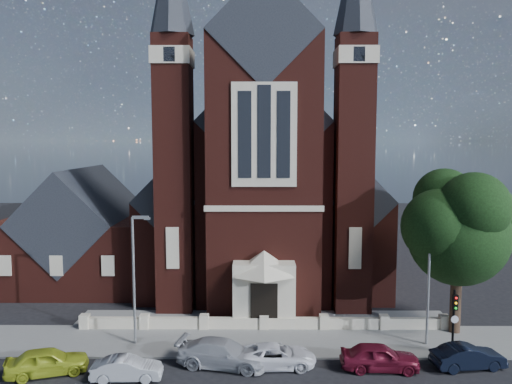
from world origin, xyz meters
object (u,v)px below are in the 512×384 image
Objects in this scene: parish_hall at (83,238)px; car_white_suv at (276,356)px; street_tree at (462,230)px; car_navy at (468,357)px; street_lamp_right at (430,273)px; car_dark_red at (380,357)px; car_lime_van at (47,361)px; car_silver_a at (127,369)px; car_silver_b at (223,353)px; street_lamp_left at (135,272)px; traffic_signal at (454,314)px; church at (262,186)px.

car_white_suv is (16.60, -16.91, -3.39)m from parish_hall.
car_navy is at bearing -105.56° from street_tree.
car_dark_red is at bearing -139.23° from street_lamp_right.
car_silver_a is at bearing -115.72° from car_lime_van.
car_silver_b is at bearing -75.64° from car_silver_a.
car_silver_a is 5.22m from car_silver_b.
car_silver_a is at bearing -82.64° from street_lamp_left.
street_lamp_left is 6.73m from car_lime_van.
street_lamp_right is (18.00, 0.00, 0.00)m from street_lamp_left.
traffic_signal is 18.66m from car_silver_a.
car_silver_a is at bearing -170.95° from traffic_signal.
car_dark_red is at bearing -96.15° from car_white_suv.
car_navy reaches higher than car_white_suv.
street_lamp_left is at bearing 175.24° from traffic_signal.
street_lamp_left is 1.80× the size of car_white_suv.
parish_hall is 18.69m from car_lime_van.
street_lamp_left is 1.00× the size of street_lamp_right.
church reaches higher than car_white_suv.
street_tree is at bearing -48.86° from car_dark_red.
street_lamp_left is 1.57× the size of car_silver_b.
car_navy is (-1.33, -4.76, -6.30)m from street_tree.
street_lamp_left reaches higher than car_dark_red.
car_lime_van is at bearing 78.92° from car_silver_a.
church is 23.94m from traffic_signal.
church is 8.12× the size of car_dark_red.
car_lime_van is 0.99× the size of car_dark_red.
street_tree is 1.32× the size of street_lamp_left.
street_tree is 2.90× the size of car_silver_a.
car_lime_van is 12.44m from car_white_suv.
car_lime_van is (-22.79, -2.33, -1.85)m from traffic_signal.
car_white_suv is at bearing -78.34° from car_silver_b.
street_lamp_right is 2.02× the size of traffic_signal.
parish_hall is 28.40m from car_dark_red.
car_dark_red is at bearing -80.42° from car_silver_b.
parish_hall is 2.37× the size of car_silver_b.
car_silver_b is at bearing -102.05° from car_lime_van.
parish_hall reaches higher than car_white_suv.
car_silver_a is 0.86× the size of car_dark_red.
street_lamp_left is at bearing 180.00° from street_lamp_right.
church reaches higher than car_silver_a.
parish_hall reaches higher than street_lamp_left.
car_navy is at bearing -106.11° from car_lime_van.
traffic_signal is 1.00× the size of car_navy.
street_tree is at bearing -60.92° from car_silver_b.
street_lamp_left is 15.09m from car_dark_red.
traffic_signal is at bearing -67.43° from car_dark_red.
church is 21.38m from street_tree.
car_dark_red is (14.22, -3.26, -3.87)m from street_lamp_left.
street_lamp_left is 6.04m from car_silver_a.
car_navy is (0.27, -1.48, -1.92)m from traffic_signal.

